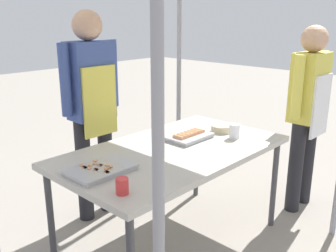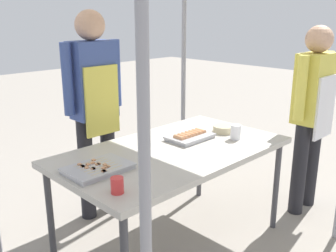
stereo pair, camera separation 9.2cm
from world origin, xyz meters
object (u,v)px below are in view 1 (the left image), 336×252
object	(u,v)px
stall_table	(173,156)
drink_cup_near_edge	(122,186)
drink_cup_by_wok	(234,131)
customer_nearby	(308,105)
tray_grilled_sausages	(189,136)
condiment_bowl	(222,128)
tray_meat_skewers	(100,169)
vendor_woman	(92,99)

from	to	relation	value
stall_table	drink_cup_near_edge	world-z (taller)	drink_cup_near_edge
drink_cup_near_edge	drink_cup_by_wok	world-z (taller)	drink_cup_by_wok
drink_cup_near_edge	customer_nearby	world-z (taller)	customer_nearby
stall_table	tray_grilled_sausages	distance (m)	0.25
drink_cup_near_edge	customer_nearby	bearing A→B (deg)	-3.95
condiment_bowl	stall_table	bearing A→B (deg)	179.02
tray_grilled_sausages	tray_meat_skewers	world-z (taller)	tray_grilled_sausages
tray_grilled_sausages	vendor_woman	xyz separation A→B (m)	(-0.33, 0.72, 0.22)
drink_cup_near_edge	vendor_woman	world-z (taller)	vendor_woman
tray_meat_skewers	drink_cup_by_wok	distance (m)	1.08
tray_meat_skewers	customer_nearby	bearing A→B (deg)	-13.69
vendor_woman	drink_cup_near_edge	bearing A→B (deg)	60.96
customer_nearby	stall_table	bearing A→B (deg)	161.53
stall_table	customer_nearby	size ratio (longest dim) A/B	1.03
tray_grilled_sausages	condiment_bowl	size ratio (longest dim) A/B	2.01
drink_cup_by_wok	customer_nearby	bearing A→B (deg)	-17.20
condiment_bowl	drink_cup_near_edge	bearing A→B (deg)	-167.97
tray_grilled_sausages	drink_cup_near_edge	xyz separation A→B (m)	(-0.91, -0.33, 0.02)
stall_table	condiment_bowl	world-z (taller)	condiment_bowl
tray_grilled_sausages	condiment_bowl	bearing A→B (deg)	-11.48
condiment_bowl	drink_cup_near_edge	size ratio (longest dim) A/B	1.96
condiment_bowl	vendor_woman	bearing A→B (deg)	129.62
customer_nearby	condiment_bowl	bearing A→B (deg)	149.05
drink_cup_near_edge	vendor_woman	size ratio (longest dim) A/B	0.05
drink_cup_near_edge	vendor_woman	bearing A→B (deg)	60.96
drink_cup_near_edge	tray_meat_skewers	bearing A→B (deg)	73.37
drink_cup_near_edge	vendor_woman	xyz separation A→B (m)	(0.58, 1.04, 0.20)
tray_grilled_sausages	drink_cup_by_wok	bearing A→B (deg)	-43.63
stall_table	drink_cup_by_wok	bearing A→B (deg)	-20.38
stall_table	tray_meat_skewers	size ratio (longest dim) A/B	4.28
drink_cup_by_wok	customer_nearby	size ratio (longest dim) A/B	0.07
tray_meat_skewers	drink_cup_by_wok	size ratio (longest dim) A/B	3.47
condiment_bowl	customer_nearby	bearing A→B (deg)	-30.95
condiment_bowl	tray_meat_skewers	bearing A→B (deg)	177.76
stall_table	tray_grilled_sausages	world-z (taller)	tray_grilled_sausages
stall_table	drink_cup_by_wok	distance (m)	0.51
tray_meat_skewers	drink_cup_by_wok	world-z (taller)	drink_cup_by_wok
drink_cup_by_wok	vendor_woman	world-z (taller)	vendor_woman
stall_table	condiment_bowl	distance (m)	0.55
tray_grilled_sausages	tray_meat_skewers	size ratio (longest dim) A/B	0.90
tray_grilled_sausages	drink_cup_near_edge	size ratio (longest dim) A/B	3.94
vendor_woman	customer_nearby	bearing A→B (deg)	137.93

